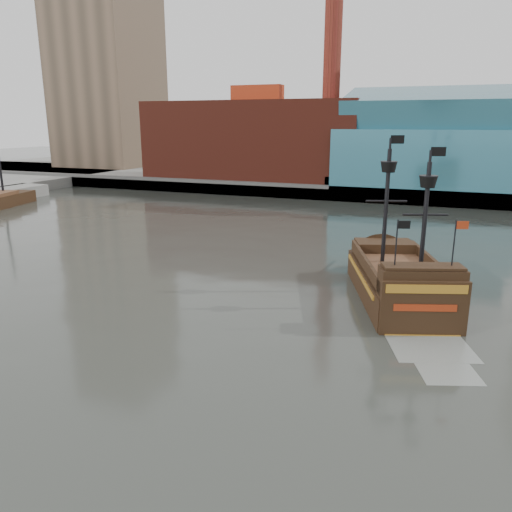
% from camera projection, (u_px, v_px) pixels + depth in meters
% --- Properties ---
extents(ground, '(400.00, 400.00, 0.00)m').
position_uv_depth(ground, '(164.00, 360.00, 28.46)').
color(ground, '#282A25').
rests_on(ground, ground).
extents(promenade_far, '(220.00, 60.00, 2.00)m').
position_uv_depth(promenade_far, '(381.00, 178.00, 111.04)').
color(promenade_far, slate).
rests_on(promenade_far, ground).
extents(seawall, '(220.00, 1.00, 2.60)m').
position_uv_depth(seawall, '(358.00, 194.00, 84.40)').
color(seawall, '#4C4C49').
rests_on(seawall, ground).
extents(skyline, '(149.00, 45.00, 62.00)m').
position_uv_depth(skyline, '(412.00, 61.00, 96.40)').
color(skyline, brown).
rests_on(skyline, promenade_far).
extents(pirate_ship, '(10.64, 18.25, 13.11)m').
position_uv_depth(pirate_ship, '(399.00, 285.00, 37.86)').
color(pirate_ship, black).
rests_on(pirate_ship, ground).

